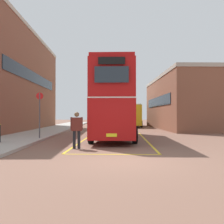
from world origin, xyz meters
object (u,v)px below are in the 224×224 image
Objects in this scene: single_deck_bus at (131,115)px; pedestrian_boarding at (77,127)px; bus_stop_sign at (40,111)px; double_decker_bus at (114,102)px.

single_deck_bus is 24.23m from pedestrian_boarding.
double_decker_bus is at bearing 14.45° from bus_stop_sign.
pedestrian_boarding is 0.60× the size of bus_stop_sign.
single_deck_bus is at bearing 68.67° from bus_stop_sign.
single_deck_bus is 3.35× the size of bus_stop_sign.
double_decker_bus reaches higher than bus_stop_sign.
bus_stop_sign is at bearing 124.40° from pedestrian_boarding.
bus_stop_sign is at bearing -111.33° from single_deck_bus.
double_decker_bus reaches higher than single_deck_bus.
bus_stop_sign reaches higher than pedestrian_boarding.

